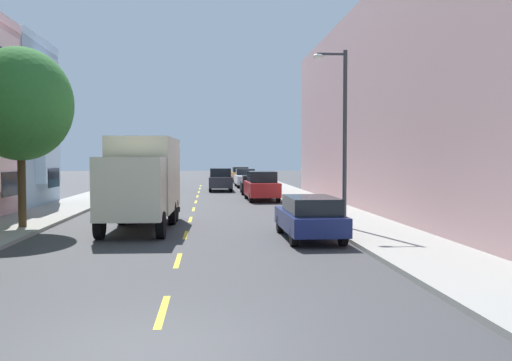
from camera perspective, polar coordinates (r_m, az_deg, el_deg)
ground_plane at (r=38.23m, az=-6.19°, el=-1.87°), size 160.00×160.00×0.00m
sidewalk_left at (r=37.08m, az=-17.30°, el=-1.98°), size 3.20×120.00×0.14m
sidewalk_right at (r=36.75m, az=4.89°, el=-1.92°), size 3.20×120.00×0.14m
lane_centerline_dashes at (r=32.75m, az=-6.40°, el=-2.57°), size 0.14×47.20×0.01m
apartment_block_opposite at (r=31.01m, az=19.73°, el=7.18°), size 10.00×36.00×10.99m
street_tree_second at (r=23.19m, az=-23.34°, el=7.30°), size 3.99×3.99×6.96m
street_lamp at (r=21.46m, az=8.85°, el=5.72°), size 1.35×0.28×6.82m
delivery_box_truck at (r=22.46m, az=-11.69°, el=0.26°), size 2.60×7.37×3.64m
parked_suv_red at (r=36.05m, az=0.58°, el=-0.54°), size 2.06×4.85×1.93m
parked_sedan_champagne at (r=32.75m, az=-13.83°, el=-1.32°), size 1.90×4.54×1.43m
parked_pickup_white at (r=52.63m, az=-1.05°, el=0.22°), size 2.08×5.33×1.73m
parked_sedan_black at (r=42.86m, az=-0.39°, el=-0.39°), size 1.92×4.55×1.43m
parked_pickup_teal at (r=45.75m, az=-11.49°, el=-0.16°), size 2.07×5.33×1.73m
parked_wagon_navy at (r=19.10m, az=5.61°, el=-3.73°), size 1.86×4.71×1.50m
parked_pickup_orange at (r=62.55m, az=-1.58°, el=0.56°), size 2.12×5.34×1.73m
parked_sedan_burgundy at (r=62.72m, az=-9.68°, el=0.47°), size 1.88×4.53×1.43m
moving_charcoal_sedan at (r=46.60m, az=-3.74°, el=0.12°), size 1.95×4.80×1.93m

